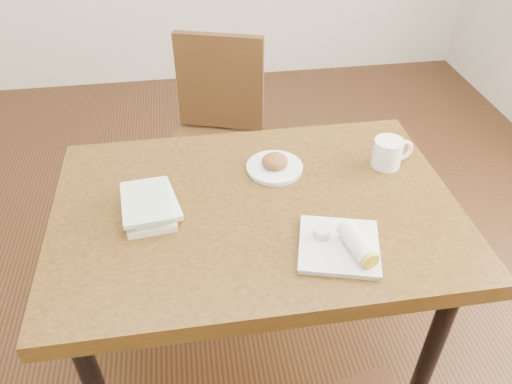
{
  "coord_description": "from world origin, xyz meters",
  "views": [
    {
      "loc": [
        -0.18,
        -1.18,
        1.76
      ],
      "look_at": [
        0.0,
        0.0,
        0.8
      ],
      "focal_mm": 35.0,
      "sensor_mm": 36.0,
      "label": 1
    }
  ],
  "objects": [
    {
      "name": "ground",
      "position": [
        0.0,
        0.0,
        -0.01
      ],
      "size": [
        4.0,
        5.0,
        0.01
      ],
      "primitive_type": "cube",
      "color": "#472814",
      "rests_on": "ground"
    },
    {
      "name": "table",
      "position": [
        0.0,
        0.0,
        0.67
      ],
      "size": [
        1.27,
        0.86,
        0.75
      ],
      "color": "brown",
      "rests_on": "ground"
    },
    {
      "name": "chair_far",
      "position": [
        -0.06,
        0.8,
        0.55
      ],
      "size": [
        0.53,
        0.53,
        0.95
      ],
      "color": "#4C3215",
      "rests_on": "ground"
    },
    {
      "name": "plate_scone",
      "position": [
        0.09,
        0.17,
        0.77
      ],
      "size": [
        0.19,
        0.19,
        0.06
      ],
      "color": "white",
      "rests_on": "table"
    },
    {
      "name": "coffee_mug",
      "position": [
        0.48,
        0.14,
        0.8
      ],
      "size": [
        0.15,
        0.1,
        0.1
      ],
      "color": "white",
      "rests_on": "table"
    },
    {
      "name": "plate_burrito",
      "position": [
        0.21,
        -0.24,
        0.77
      ],
      "size": [
        0.27,
        0.27,
        0.07
      ],
      "color": "white",
      "rests_on": "table"
    },
    {
      "name": "book_stack",
      "position": [
        -0.33,
        0.01,
        0.78
      ],
      "size": [
        0.19,
        0.24,
        0.06
      ],
      "color": "white",
      "rests_on": "table"
    }
  ]
}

